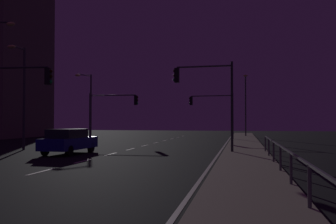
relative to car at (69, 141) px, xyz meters
The scene contains 13 objects.
ground_plane 2.91m from the car, 19.30° to the left, with size 112.00×112.00×0.00m, color black.
sidewalk_right 10.89m from the car, ahead, with size 2.79×77.00×0.14m, color gray.
lane_markings_center 5.21m from the car, 59.21° to the left, with size 0.14×50.00×0.01m.
lane_edge_line 10.96m from the car, 32.82° to the left, with size 0.14×53.00×0.01m.
car is the anchor object (origin of this frame).
traffic_light_mid_left 9.33m from the car, 15.49° to the left, with size 3.89×0.35×5.70m.
traffic_light_overhead_east 4.77m from the car, 133.60° to the right, with size 5.02×0.77×5.35m.
traffic_light_far_left 20.67m from the car, 68.68° to the left, with size 4.93×0.59×4.96m.
traffic_light_far_center 14.19m from the car, 99.42° to the left, with size 5.20×0.34×4.92m.
street_lamp_far_end 29.45m from the car, 67.62° to the left, with size 0.56×2.34×7.87m.
street_lamp_across_street 6.28m from the car, 155.84° to the left, with size 0.56×1.88×7.35m.
street_lamp_mid_block 15.99m from the car, 109.65° to the left, with size 1.15×1.82×7.02m.
barrier_fence 14.38m from the car, 32.87° to the right, with size 0.09×21.64×0.98m.
Camera 1 is at (7.98, -4.33, 2.05)m, focal length 38.67 mm.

